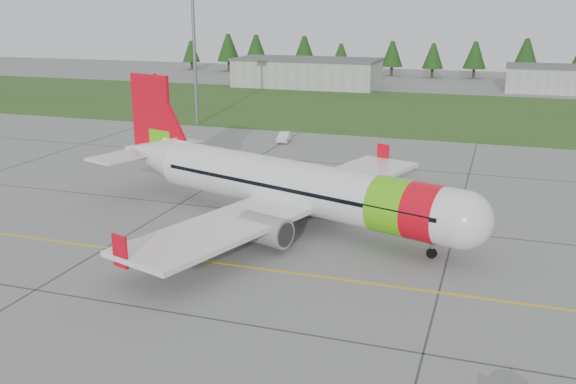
% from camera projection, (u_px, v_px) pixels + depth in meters
% --- Properties ---
extents(ground, '(320.00, 320.00, 0.00)m').
position_uv_depth(ground, '(249.00, 325.00, 37.19)').
color(ground, gray).
rests_on(ground, ground).
extents(aircraft, '(36.96, 35.01, 11.55)m').
position_uv_depth(aircraft, '(291.00, 186.00, 53.63)').
color(aircraft, white).
rests_on(aircraft, ground).
extents(follow_me_car, '(1.30, 1.52, 3.68)m').
position_uv_depth(follow_me_car, '(529.00, 383.00, 28.27)').
color(follow_me_car, yellow).
rests_on(follow_me_car, ground).
extents(service_van, '(1.58, 1.51, 4.08)m').
position_uv_depth(service_van, '(284.00, 127.00, 86.70)').
color(service_van, silver).
rests_on(service_van, ground).
extents(grass_strip, '(320.00, 50.00, 0.03)m').
position_uv_depth(grass_strip, '(425.00, 112.00, 111.81)').
color(grass_strip, '#30561E').
rests_on(grass_strip, ground).
extents(taxi_guideline, '(120.00, 0.25, 0.02)m').
position_uv_depth(taxi_guideline, '(292.00, 273.00, 44.47)').
color(taxi_guideline, gold).
rests_on(taxi_guideline, ground).
extents(hangar_west, '(32.00, 14.00, 6.00)m').
position_uv_depth(hangar_west, '(307.00, 73.00, 145.63)').
color(hangar_west, '#A8A8A3').
rests_on(hangar_west, ground).
extents(hangar_east, '(24.00, 12.00, 5.20)m').
position_uv_depth(hangar_east, '(565.00, 80.00, 136.20)').
color(hangar_east, '#A8A8A3').
rests_on(hangar_east, ground).
extents(floodlight_mast, '(0.50, 0.50, 20.00)m').
position_uv_depth(floodlight_mast, '(195.00, 59.00, 96.96)').
color(floodlight_mast, slate).
rests_on(floodlight_mast, ground).
extents(treeline, '(160.00, 8.00, 10.00)m').
position_uv_depth(treeline, '(453.00, 58.00, 161.37)').
color(treeline, '#1C3F14').
rests_on(treeline, ground).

